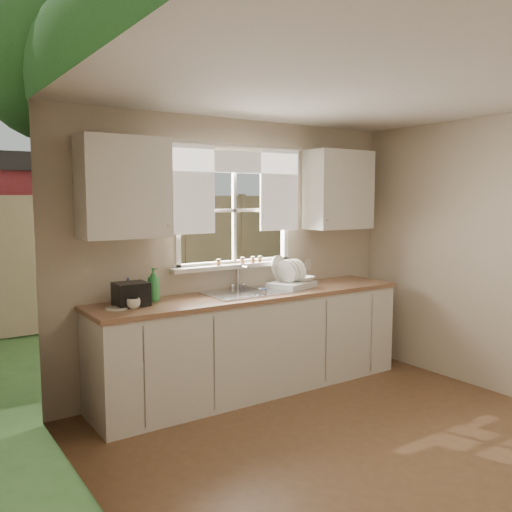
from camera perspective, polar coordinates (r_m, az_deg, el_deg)
ground at (r=4.00m, az=14.31°, el=-20.35°), size 4.00×4.00×0.00m
room_walls at (r=3.58m, az=15.62°, el=-2.67°), size 3.62×4.02×2.50m
ceiling at (r=3.65m, az=15.40°, el=17.43°), size 3.60×4.00×0.02m
window at (r=5.13m, az=-2.20°, el=2.97°), size 1.38×0.16×1.06m
curtains at (r=5.08m, az=-1.92°, el=8.00°), size 1.50×0.03×0.81m
base_cabinets at (r=5.03m, az=-0.19°, el=-9.23°), size 3.00×0.62×0.87m
countertop at (r=4.93m, az=-0.20°, el=-4.13°), size 3.04×0.65×0.04m
upper_cabinet_left at (r=4.45m, az=-13.75°, el=7.00°), size 0.70×0.33×0.80m
upper_cabinet_right at (r=5.68m, az=8.70°, el=6.89°), size 0.70×0.33×0.80m
wall_outlet at (r=5.67m, az=5.47°, el=-0.87°), size 0.08×0.01×0.12m
sill_jars at (r=5.13m, az=-1.31°, el=-0.45°), size 0.50×0.04×0.06m
backyard at (r=11.38m, az=-17.54°, el=14.45°), size 20.00×10.00×6.13m
sink at (r=4.97m, az=-0.40°, el=-4.67°), size 0.88×0.52×0.40m
dish_rack at (r=5.22m, az=3.68°, el=-2.52°), size 0.50×0.44×0.30m
bowl at (r=5.25m, az=5.04°, el=-2.40°), size 0.22×0.22×0.05m
soap_bottle_a at (r=4.60m, az=-10.76°, el=-2.97°), size 0.13×0.13×0.28m
soap_bottle_b at (r=4.58m, az=-13.32°, el=-3.55°), size 0.12×0.12×0.20m
soap_bottle_c at (r=4.52m, az=-13.92°, el=-4.01°), size 0.16×0.16×0.16m
saucer at (r=4.36m, az=-14.43°, el=-5.34°), size 0.17×0.17×0.01m
cup at (r=4.34m, az=-12.77°, el=-4.88°), size 0.12×0.12×0.08m
black_appliance at (r=4.45m, az=-13.02°, el=-3.92°), size 0.26×0.22×0.19m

